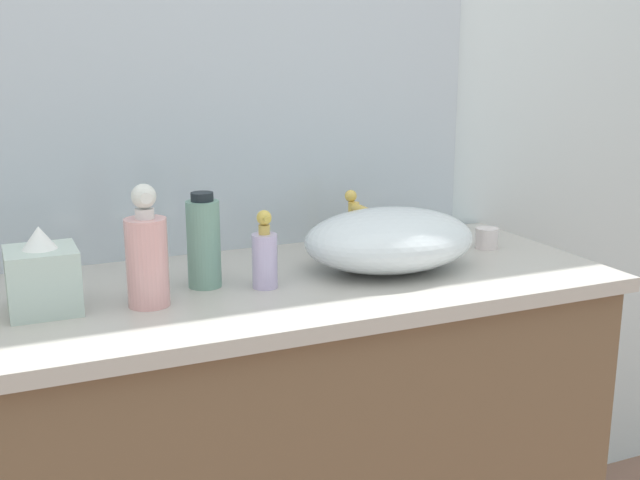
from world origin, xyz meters
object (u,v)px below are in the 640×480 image
object	(u,v)px
perfume_bottle	(204,242)
candle_jar	(487,238)
sink_basin	(389,240)
lotion_bottle	(147,255)
tissue_box	(42,276)
spray_can	(265,256)

from	to	relation	value
perfume_bottle	candle_jar	distance (m)	0.69
sink_basin	lotion_bottle	bearing A→B (deg)	-176.25
lotion_bottle	tissue_box	distance (m)	0.18
perfume_bottle	tissue_box	distance (m)	0.30
lotion_bottle	spray_can	world-z (taller)	lotion_bottle
perfume_bottle	spray_can	size ratio (longest dim) A/B	1.21
perfume_bottle	tissue_box	size ratio (longest dim) A/B	1.21
sink_basin	tissue_box	xyz separation A→B (m)	(-0.69, 0.01, 0.00)
lotion_bottle	tissue_box	size ratio (longest dim) A/B	1.44
spray_can	tissue_box	size ratio (longest dim) A/B	0.99
spray_can	tissue_box	bearing A→B (deg)	176.66
candle_jar	spray_can	bearing A→B (deg)	-172.07
lotion_bottle	candle_jar	size ratio (longest dim) A/B	4.20
sink_basin	perfume_bottle	xyz separation A→B (m)	(-0.39, 0.04, 0.02)
lotion_bottle	tissue_box	bearing A→B (deg)	166.89
sink_basin	candle_jar	distance (m)	0.30
sink_basin	candle_jar	size ratio (longest dim) A/B	6.93
spray_can	tissue_box	world-z (taller)	tissue_box
sink_basin	lotion_bottle	size ratio (longest dim) A/B	1.65
tissue_box	candle_jar	world-z (taller)	tissue_box
perfume_bottle	candle_jar	bearing A→B (deg)	2.18
lotion_bottle	perfume_bottle	distance (m)	0.14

